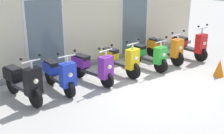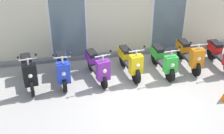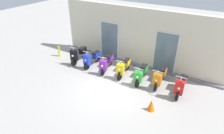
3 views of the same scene
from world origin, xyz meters
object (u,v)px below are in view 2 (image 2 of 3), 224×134
object	(u,v)px
scooter_purple	(97,65)
scooter_black	(28,71)
scooter_yellow	(130,61)
scooter_green	(163,60)
scooter_orange	(189,54)
scooter_blue	(63,68)
scooter_red	(222,54)

from	to	relation	value
scooter_purple	scooter_black	bearing A→B (deg)	179.65
scooter_yellow	scooter_green	bearing A→B (deg)	-3.99
scooter_purple	scooter_orange	size ratio (longest dim) A/B	0.96
scooter_blue	scooter_purple	xyz separation A→B (m)	(1.03, -0.04, 0.02)
scooter_blue	scooter_green	bearing A→B (deg)	-0.65
scooter_yellow	scooter_orange	size ratio (longest dim) A/B	0.98
scooter_orange	scooter_red	world-z (taller)	scooter_red
scooter_green	scooter_red	world-z (taller)	scooter_red
scooter_red	scooter_black	bearing A→B (deg)	179.24
scooter_black	scooter_blue	world-z (taller)	scooter_black
scooter_blue	scooter_green	size ratio (longest dim) A/B	0.97
scooter_yellow	scooter_green	size ratio (longest dim) A/B	1.01
scooter_blue	scooter_orange	world-z (taller)	scooter_blue
scooter_yellow	scooter_red	xyz separation A→B (m)	(3.05, -0.15, 0.01)
scooter_red	scooter_yellow	bearing A→B (deg)	177.27
scooter_black	scooter_yellow	size ratio (longest dim) A/B	1.03
scooter_blue	scooter_purple	size ratio (longest dim) A/B	0.98
scooter_black	scooter_green	world-z (taller)	scooter_black
scooter_purple	scooter_red	distance (m)	4.09
scooter_black	scooter_red	distance (m)	6.11
scooter_green	scooter_orange	distance (m)	0.95
scooter_yellow	scooter_green	xyz separation A→B (m)	(1.06, -0.07, -0.03)
scooter_black	scooter_green	xyz separation A→B (m)	(4.12, -0.01, -0.07)
scooter_purple	scooter_red	xyz separation A→B (m)	(4.09, -0.07, 0.00)
scooter_yellow	scooter_orange	world-z (taller)	scooter_yellow
scooter_blue	scooter_purple	distance (m)	1.03
scooter_yellow	scooter_orange	bearing A→B (deg)	1.51
scooter_orange	scooter_green	bearing A→B (deg)	-172.30
scooter_green	scooter_red	distance (m)	1.99
scooter_green	scooter_yellow	bearing A→B (deg)	176.01
scooter_blue	scooter_red	bearing A→B (deg)	-1.19
scooter_black	scooter_blue	distance (m)	0.99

